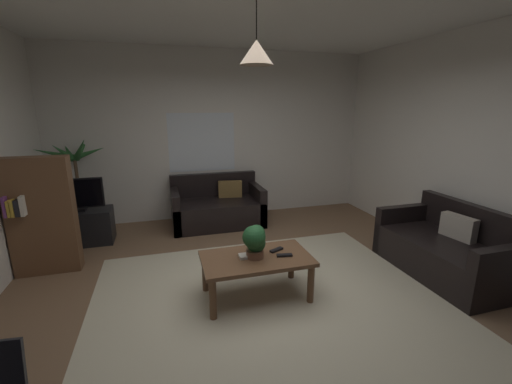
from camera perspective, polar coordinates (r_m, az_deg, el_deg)
floor at (r=3.71m, az=1.35°, el=-17.20°), size 5.42×5.55×0.02m
rug at (r=3.55m, az=2.38°, el=-18.63°), size 3.52×3.05×0.01m
wall_back at (r=5.91m, az=-6.89°, el=9.59°), size 5.54×0.06×2.89m
wall_right at (r=4.80m, az=34.70°, el=6.00°), size 0.06×5.55×2.89m
window_pane at (r=5.85m, az=-9.33°, el=8.46°), size 1.14×0.01×1.00m
couch_under_window at (r=5.62m, az=-6.67°, el=-2.83°), size 1.49×0.85×0.82m
couch_right_side at (r=4.58m, az=30.06°, el=-8.88°), size 0.85×1.53×0.82m
coffee_table at (r=3.48m, az=0.06°, el=-12.15°), size 1.12×0.64×0.45m
book_on_table_0 at (r=3.43m, az=-1.67°, el=-10.97°), size 0.15×0.12×0.03m
remote_on_table_0 at (r=3.58m, az=3.55°, el=-9.94°), size 0.17×0.11×0.02m
remote_on_table_1 at (r=3.47m, az=4.94°, el=-10.82°), size 0.17×0.08×0.02m
potted_plant_on_table at (r=3.35m, az=-0.17°, el=-8.20°), size 0.25×0.26×0.35m
tv_stand at (r=5.44m, az=-28.15°, el=-5.38°), size 0.90×0.44×0.50m
tv at (r=5.29m, az=-28.82°, el=-0.42°), size 0.75×0.16×0.47m
potted_palm_corner at (r=5.78m, az=-28.32°, el=0.53°), size 0.98×0.93×1.55m
bookshelf_corner at (r=4.60m, az=-33.05°, el=-3.51°), size 0.70×0.31×1.40m
pendant_lamp at (r=3.14m, az=0.08°, el=23.00°), size 0.30×0.30×0.59m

